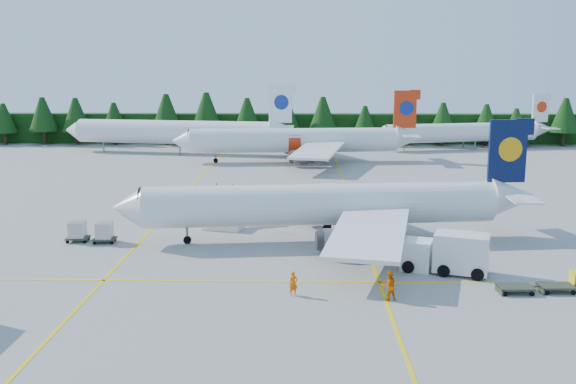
{
  "coord_description": "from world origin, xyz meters",
  "views": [
    {
      "loc": [
        0.45,
        -50.12,
        15.12
      ],
      "look_at": [
        -0.97,
        10.09,
        3.5
      ],
      "focal_mm": 40.0,
      "sensor_mm": 36.0,
      "label": 1
    }
  ],
  "objects_px": {
    "airliner_navy": "(314,205)",
    "airstairs": "(224,221)",
    "service_truck": "(445,253)",
    "airliner_red": "(290,141)"
  },
  "relations": [
    {
      "from": "airliner_red",
      "to": "airstairs",
      "type": "bearing_deg",
      "value": -102.29
    },
    {
      "from": "airliner_navy",
      "to": "airstairs",
      "type": "height_order",
      "value": "airliner_navy"
    },
    {
      "from": "airliner_red",
      "to": "service_truck",
      "type": "height_order",
      "value": "airliner_red"
    },
    {
      "from": "airliner_red",
      "to": "service_truck",
      "type": "distance_m",
      "value": 59.36
    },
    {
      "from": "airliner_navy",
      "to": "service_truck",
      "type": "xyz_separation_m",
      "value": [
        9.77,
        -8.82,
        -1.69
      ]
    },
    {
      "from": "airliner_navy",
      "to": "airstairs",
      "type": "bearing_deg",
      "value": 147.26
    },
    {
      "from": "service_truck",
      "to": "airliner_navy",
      "type": "bearing_deg",
      "value": 157.26
    },
    {
      "from": "airliner_navy",
      "to": "airstairs",
      "type": "distance_m",
      "value": 9.83
    },
    {
      "from": "airliner_navy",
      "to": "airstairs",
      "type": "xyz_separation_m",
      "value": [
        -8.54,
        4.2,
        -2.47
      ]
    },
    {
      "from": "airliner_navy",
      "to": "airliner_red",
      "type": "distance_m",
      "value": 49.19
    }
  ]
}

